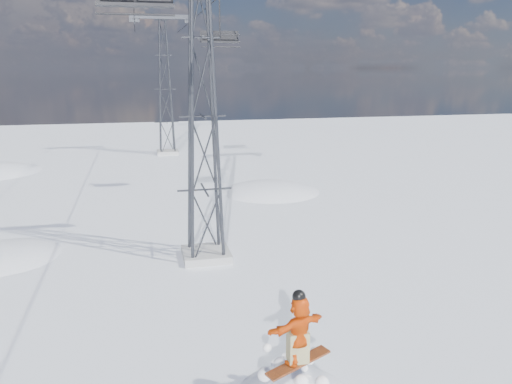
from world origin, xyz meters
TOP-DOWN VIEW (x-y plane):
  - ground at (0.00, 0.00)m, footprint 120.00×120.00m
  - snow_terrain at (-4.77, 21.24)m, footprint 39.00×37.00m
  - lift_tower_near at (0.80, 8.00)m, footprint 5.20×1.80m
  - lift_tower_far at (0.80, 33.00)m, footprint 5.20×1.80m
  - haul_cables at (0.80, 19.50)m, footprint 4.46×51.00m
  - lift_chair_mid at (3.00, 17.43)m, footprint 2.08×0.60m

SIDE VIEW (x-z plane):
  - snow_terrain at x=-4.77m, z-range -20.59..1.41m
  - ground at x=0.00m, z-range 0.00..0.00m
  - lift_tower_near at x=0.80m, z-range -0.24..11.18m
  - lift_tower_far at x=0.80m, z-range -0.24..11.18m
  - lift_chair_mid at x=3.00m, z-range 7.49..10.07m
  - haul_cables at x=0.80m, z-range 10.82..10.88m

